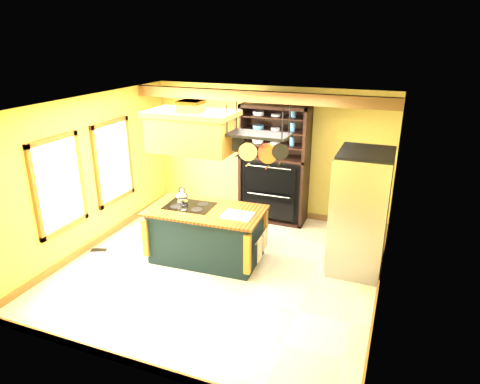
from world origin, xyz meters
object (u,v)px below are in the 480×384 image
Objects in this scene: refrigerator at (359,214)px; hutch at (274,177)px; range_hood at (192,130)px; kitchen_island at (206,234)px; pot_rack at (258,141)px.

hutch is (-1.86, 1.45, -0.04)m from refrigerator.
hutch is at bearing 70.02° from range_hood.
kitchen_island is 1.92m from pot_rack.
range_hood is (-0.20, -0.00, 1.77)m from kitchen_island.
range_hood and pot_rack have the same top height.
kitchen_island is at bearing -165.28° from refrigerator.
refrigerator is (2.61, 0.64, -1.29)m from range_hood.
kitchen_island is 1.99× the size of pot_rack.
range_hood is at bearing -109.98° from hutch.
pot_rack is at bearing -2.44° from kitchen_island.
pot_rack is at bearing -80.53° from hutch.
range_hood reaches higher than hutch.
pot_rack reaches higher than hutch.
refrigerator is at bearing -37.90° from hutch.
refrigerator is at bearing 13.66° from range_hood.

